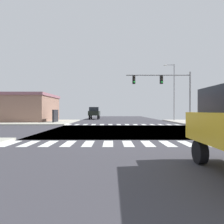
{
  "coord_description": "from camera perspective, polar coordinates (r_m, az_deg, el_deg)",
  "views": [
    {
      "loc": [
        -1.55,
        -18.0,
        1.67
      ],
      "look_at": [
        -1.49,
        2.12,
        1.54
      ],
      "focal_mm": 33.99,
      "sensor_mm": 36.0,
      "label": 1
    }
  ],
  "objects": [
    {
      "name": "sidewalk_corner_nw",
      "position": [
        32.15,
        -21.06,
        -2.5
      ],
      "size": [
        12.0,
        12.0,
        0.14
      ],
      "color": "#B2B1A1",
      "rests_on": "ground"
    },
    {
      "name": "traffic_signal_mast",
      "position": [
        26.42,
        13.82,
        7.01
      ],
      "size": [
        7.8,
        0.55,
        6.34
      ],
      "color": "gray",
      "rests_on": "ground"
    },
    {
      "name": "pickup_middle_2",
      "position": [
        41.52,
        -4.94,
        -0.15
      ],
      "size": [
        2.0,
        5.1,
        2.35
      ],
      "rotation": [
        0.0,
        0.0,
        3.14
      ],
      "color": "black",
      "rests_on": "ground"
    },
    {
      "name": "crosswalk_near",
      "position": [
        10.91,
        6.76,
        -8.42
      ],
      "size": [
        13.5,
        2.0,
        0.01
      ],
      "color": "white",
      "rests_on": "ground"
    },
    {
      "name": "sidewalk_corner_ne",
      "position": [
        33.39,
        25.69,
        -2.41
      ],
      "size": [
        12.0,
        12.0,
        0.14
      ],
      "color": "#B2ADA3",
      "rests_on": "ground"
    },
    {
      "name": "crosswalk_far",
      "position": [
        25.39,
        2.77,
        -3.39
      ],
      "size": [
        13.5,
        2.0,
        0.01
      ],
      "color": "white",
      "rests_on": "ground"
    },
    {
      "name": "street_lamp",
      "position": [
        34.67,
        15.84,
        6.32
      ],
      "size": [
        1.78,
        0.32,
        8.93
      ],
      "color": "gray",
      "rests_on": "ground"
    },
    {
      "name": "ground",
      "position": [
        18.15,
        4.75,
        -4.99
      ],
      "size": [
        90.0,
        90.0,
        0.05
      ],
      "color": "#38373E"
    },
    {
      "name": "bank_building",
      "position": [
        35.56,
        -25.42,
        0.99
      ],
      "size": [
        13.78,
        9.38,
        4.14
      ],
      "color": "#896555",
      "rests_on": "ground"
    }
  ]
}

